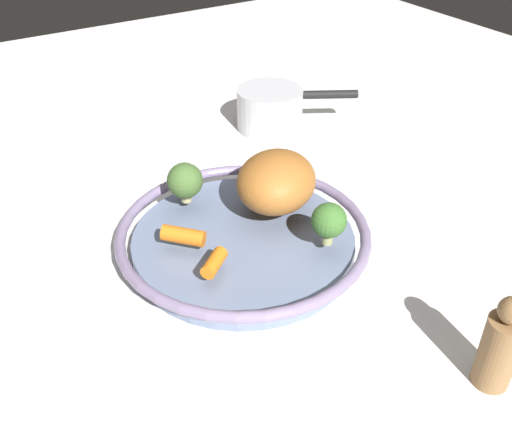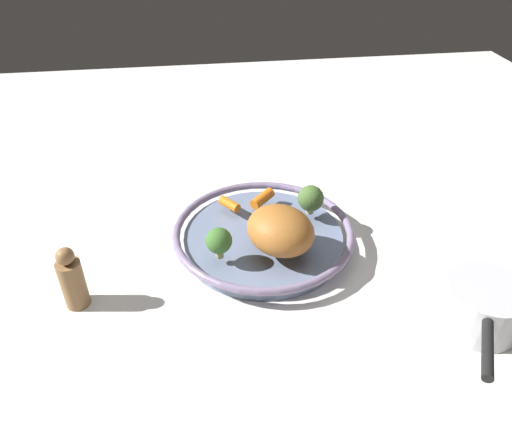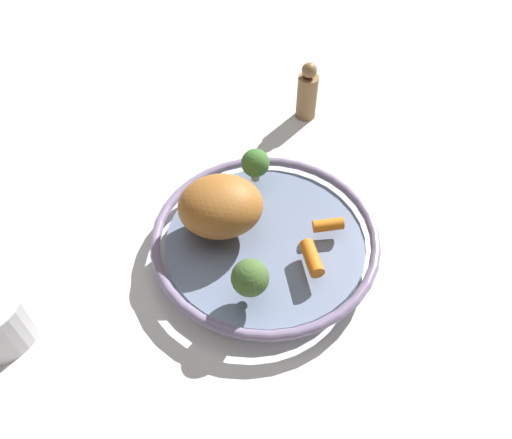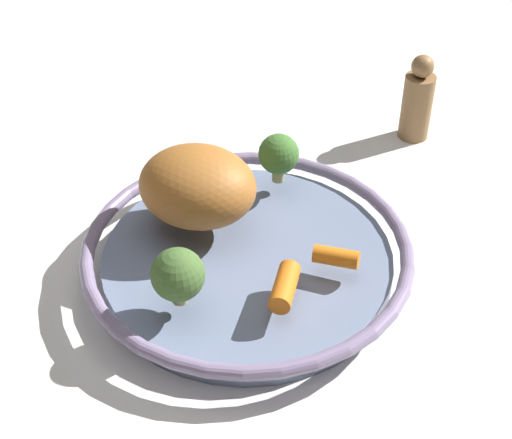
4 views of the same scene
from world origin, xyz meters
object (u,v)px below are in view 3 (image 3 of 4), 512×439
at_px(broccoli_floret_large, 255,163).
at_px(pepper_mill, 307,93).
at_px(roast_chicken_piece, 221,206).
at_px(baby_carrot_back, 328,225).
at_px(serving_bowl, 265,242).
at_px(baby_carrot_left, 312,258).
at_px(broccoli_floret_edge, 250,278).

height_order(broccoli_floret_large, pepper_mill, pepper_mill).
xyz_separation_m(roast_chicken_piece, baby_carrot_back, (-0.14, -0.08, -0.03)).
distance_m(serving_bowl, broccoli_floret_large, 0.13).
relative_size(serving_bowl, baby_carrot_left, 6.16).
distance_m(baby_carrot_back, broccoli_floret_large, 0.16).
bearing_deg(broccoli_floret_edge, baby_carrot_left, -118.48).
bearing_deg(serving_bowl, broccoli_floret_large, -50.37).
distance_m(baby_carrot_left, pepper_mill, 0.40).
bearing_deg(roast_chicken_piece, baby_carrot_left, -176.79).
bearing_deg(baby_carrot_left, pepper_mill, -60.78).
xyz_separation_m(baby_carrot_back, pepper_mill, (0.19, -0.28, -0.00)).
bearing_deg(baby_carrot_left, broccoli_floret_edge, 61.52).
distance_m(roast_chicken_piece, broccoli_floret_large, 0.11).
distance_m(broccoli_floret_large, pepper_mill, 0.25).
bearing_deg(baby_carrot_left, serving_bowl, -7.51).
xyz_separation_m(broccoli_floret_edge, broccoli_floret_large, (0.11, -0.19, 0.00)).
relative_size(serving_bowl, broccoli_floret_large, 5.89).
relative_size(serving_bowl, pepper_mill, 2.93).
distance_m(serving_bowl, baby_carrot_back, 0.10).
xyz_separation_m(serving_bowl, pepper_mill, (0.11, -0.34, 0.03)).
xyz_separation_m(baby_carrot_back, broccoli_floret_edge, (0.04, 0.16, 0.02)).
height_order(serving_bowl, broccoli_floret_large, broccoli_floret_large).
relative_size(serving_bowl, baby_carrot_back, 7.63).
xyz_separation_m(baby_carrot_left, broccoli_floret_large, (0.16, -0.10, 0.02)).
xyz_separation_m(baby_carrot_left, baby_carrot_back, (0.01, -0.07, -0.00)).
bearing_deg(broccoli_floret_large, serving_bowl, 129.63).
relative_size(broccoli_floret_large, pepper_mill, 0.50).
distance_m(roast_chicken_piece, baby_carrot_left, 0.15).
bearing_deg(serving_bowl, broccoli_floret_edge, 110.06).
bearing_deg(baby_carrot_left, roast_chicken_piece, 3.21).
distance_m(baby_carrot_left, baby_carrot_back, 0.07).
height_order(roast_chicken_piece, baby_carrot_back, roast_chicken_piece).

